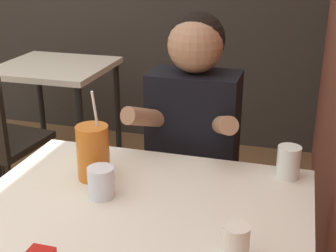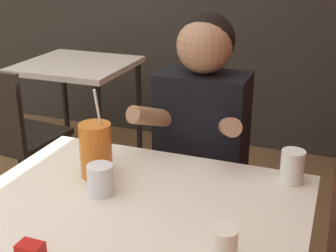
{
  "view_description": "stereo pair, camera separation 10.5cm",
  "coord_description": "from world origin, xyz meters",
  "px_view_note": "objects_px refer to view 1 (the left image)",
  "views": [
    {
      "loc": [
        1.0,
        -0.65,
        1.43
      ],
      "look_at": [
        0.65,
        0.58,
        0.93
      ],
      "focal_mm": 50.0,
      "sensor_mm": 36.0,
      "label": 1
    },
    {
      "loc": [
        1.1,
        -0.62,
        1.43
      ],
      "look_at": [
        0.65,
        0.58,
        0.93
      ],
      "focal_mm": 50.0,
      "sensor_mm": 36.0,
      "label": 2
    }
  ],
  "objects_px": {
    "background_table": "(55,79)",
    "cocktail_pitcher": "(93,152)",
    "main_table": "(136,231)",
    "person_seated": "(193,157)"
  },
  "relations": [
    {
      "from": "background_table",
      "to": "person_seated",
      "type": "relative_size",
      "value": 0.6
    },
    {
      "from": "person_seated",
      "to": "background_table",
      "type": "bearing_deg",
      "value": 140.32
    },
    {
      "from": "background_table",
      "to": "cocktail_pitcher",
      "type": "distance_m",
      "value": 1.62
    },
    {
      "from": "background_table",
      "to": "cocktail_pitcher",
      "type": "relative_size",
      "value": 2.44
    },
    {
      "from": "background_table",
      "to": "main_table",
      "type": "bearing_deg",
      "value": -54.24
    },
    {
      "from": "main_table",
      "to": "background_table",
      "type": "height_order",
      "value": "same"
    },
    {
      "from": "person_seated",
      "to": "cocktail_pitcher",
      "type": "relative_size",
      "value": 4.07
    },
    {
      "from": "background_table",
      "to": "cocktail_pitcher",
      "type": "height_order",
      "value": "cocktail_pitcher"
    },
    {
      "from": "main_table",
      "to": "person_seated",
      "type": "xyz_separation_m",
      "value": [
        0.03,
        0.58,
        -0.02
      ]
    },
    {
      "from": "main_table",
      "to": "cocktail_pitcher",
      "type": "bearing_deg",
      "value": 141.07
    }
  ]
}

